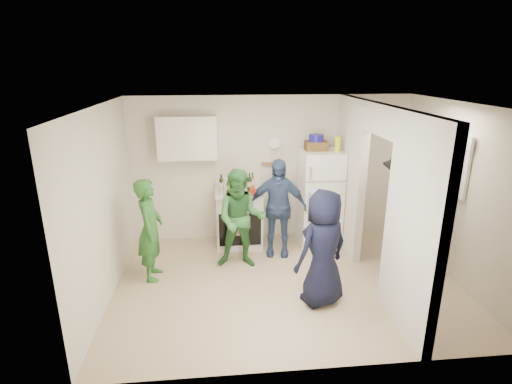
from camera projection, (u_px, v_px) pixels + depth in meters
floor at (286, 283)px, 5.70m from camera, size 4.80×4.80×0.00m
wall_back at (271, 169)px, 6.93m from camera, size 4.80×0.00×4.80m
wall_front at (321, 259)px, 3.71m from camera, size 4.80×0.00×4.80m
wall_left at (103, 206)px, 5.09m from camera, size 0.00×3.40×3.40m
wall_right at (459, 195)px, 5.55m from camera, size 0.00×3.40×3.40m
ceiling at (291, 105)px, 4.94m from camera, size 4.80×4.80×0.00m
partition_pier_back at (349, 176)px, 6.48m from camera, size 0.12×1.20×2.50m
partition_pier_front at (414, 229)px, 4.39m from camera, size 0.12×1.20×2.50m
partition_header at (383, 120)px, 5.11m from camera, size 0.12×1.00×0.40m
stove at (239, 218)px, 6.80m from camera, size 0.79×0.66×0.95m
upper_cabinet at (187, 137)px, 6.44m from camera, size 0.95×0.34×0.70m
fridge at (320, 197)px, 6.80m from camera, size 0.67×0.65×1.63m
wicker_basket at (316, 146)px, 6.56m from camera, size 0.35×0.25×0.15m
blue_bowl at (316, 138)px, 6.52m from camera, size 0.24×0.24×0.11m
yellow_cup_stack_top at (338, 144)px, 6.44m from camera, size 0.09×0.09×0.25m
wall_clock at (275, 143)px, 6.78m from camera, size 0.22×0.02×0.22m
spice_shelf at (272, 164)px, 6.85m from camera, size 0.35×0.08×0.03m
nook_window at (453, 163)px, 5.61m from camera, size 0.03×0.70×0.80m
nook_window_frame at (452, 163)px, 5.61m from camera, size 0.04×0.76×0.86m
nook_valance at (455, 139)px, 5.50m from camera, size 0.04×0.82×0.18m
yellow_cup_stack_stove at (232, 189)px, 6.40m from camera, size 0.09×0.09×0.25m
red_cup at (253, 192)px, 6.47m from camera, size 0.09×0.09×0.12m
person_green_left at (150, 230)px, 5.64m from camera, size 0.37×0.55×1.50m
person_green_center at (241, 219)px, 5.97m from camera, size 0.81×0.66×1.53m
person_denim at (277, 208)px, 6.36m from camera, size 0.99×0.56×1.60m
person_navy at (323, 248)px, 5.02m from camera, size 0.89×0.77×1.54m
person_nook at (403, 212)px, 5.79m from camera, size 1.16×1.39×1.87m
bottle_a at (221, 182)px, 6.68m from camera, size 0.08×0.08×0.29m
bottle_b at (229, 186)px, 6.54m from camera, size 0.08×0.08×0.27m
bottle_c at (234, 182)px, 6.74m from camera, size 0.07×0.07×0.28m
bottle_d at (239, 185)px, 6.56m from camera, size 0.08×0.08×0.28m
bottle_e at (243, 180)px, 6.79m from camera, size 0.07×0.07×0.31m
bottle_f at (249, 182)px, 6.65m from camera, size 0.07×0.07×0.31m
bottle_g at (253, 181)px, 6.78m from camera, size 0.06×0.06×0.30m
bottle_h at (221, 187)px, 6.46m from camera, size 0.08×0.08×0.28m
bottle_i at (241, 182)px, 6.70m from camera, size 0.07×0.07×0.31m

